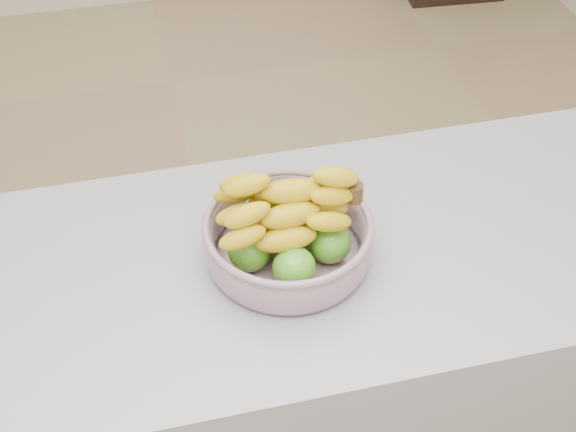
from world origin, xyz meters
name	(u,v)px	position (x,y,z in m)	size (l,w,h in m)	color
ground	(219,287)	(0.00, 0.00, 0.00)	(4.00, 4.00, 0.00)	#8D7E56
counter	(269,407)	(0.00, -0.78, 0.45)	(2.00, 0.60, 0.90)	#929199
fruit_bowl	(288,235)	(0.04, -0.78, 0.96)	(0.30, 0.30, 0.18)	#9CADBC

